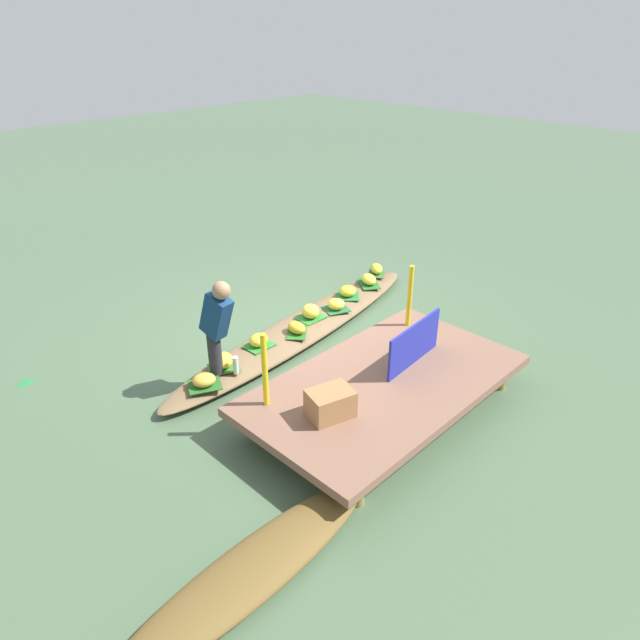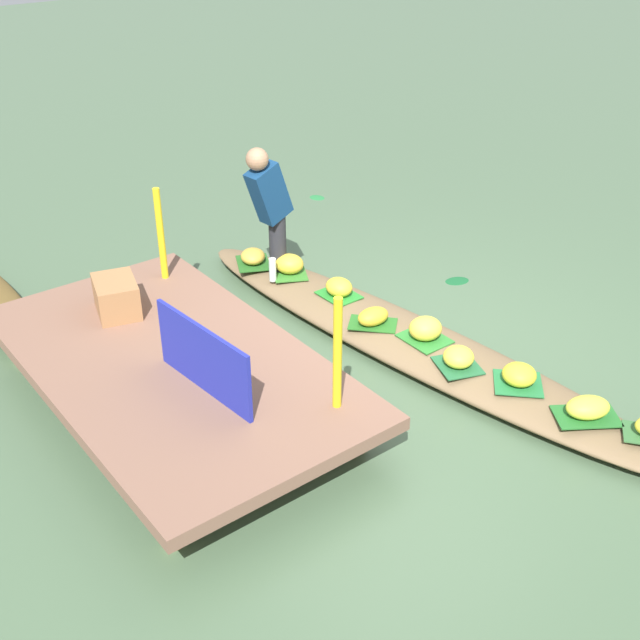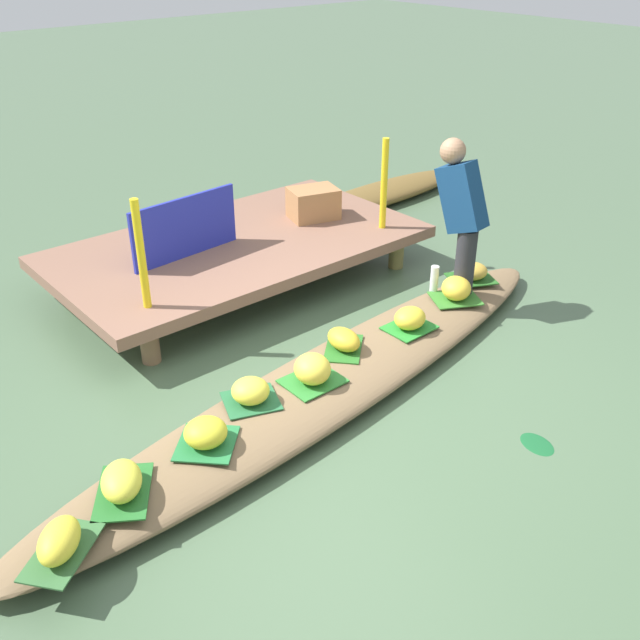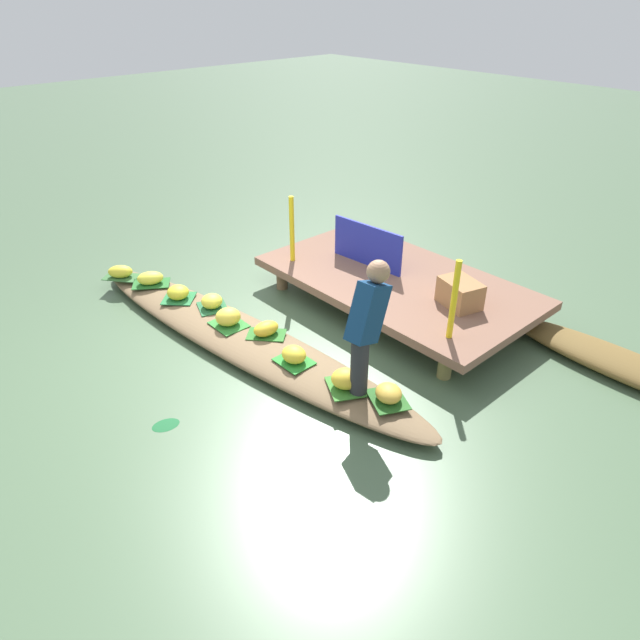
# 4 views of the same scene
# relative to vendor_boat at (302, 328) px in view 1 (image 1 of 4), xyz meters

# --- Properties ---
(canal_water) EXTENTS (40.00, 40.00, 0.00)m
(canal_water) POSITION_rel_vendor_boat_xyz_m (0.00, 0.00, -0.09)
(canal_water) COLOR #496346
(canal_water) RESTS_ON ground
(dock_platform) EXTENTS (3.20, 1.80, 0.38)m
(dock_platform) POSITION_rel_vendor_boat_xyz_m (0.53, 1.88, 0.23)
(dock_platform) COLOR brown
(dock_platform) RESTS_ON ground
(vendor_boat) EXTENTS (4.99, 1.33, 0.18)m
(vendor_boat) POSITION_rel_vendor_boat_xyz_m (0.00, 0.00, 0.00)
(vendor_boat) COLOR brown
(vendor_boat) RESTS_ON ground
(moored_boat) EXTENTS (2.55, 0.59, 0.18)m
(moored_boat) POSITION_rel_vendor_boat_xyz_m (2.99, 2.55, -0.00)
(moored_boat) COLOR brown
(moored_boat) RESTS_ON ground
(leaf_mat_0) EXTENTS (0.49, 0.45, 0.01)m
(leaf_mat_0) POSITION_rel_vendor_boat_xyz_m (-2.05, -0.37, 0.10)
(leaf_mat_0) COLOR #336333
(leaf_mat_0) RESTS_ON vendor_boat
(banana_bunch_0) EXTENTS (0.34, 0.35, 0.15)m
(banana_bunch_0) POSITION_rel_vendor_boat_xyz_m (-2.05, -0.37, 0.17)
(banana_bunch_0) COLOR yellow
(banana_bunch_0) RESTS_ON vendor_boat
(leaf_mat_1) EXTENTS (0.38, 0.32, 0.01)m
(leaf_mat_1) POSITION_rel_vendor_boat_xyz_m (-0.19, -0.02, 0.10)
(leaf_mat_1) COLOR #2D7D2F
(leaf_mat_1) RESTS_ON vendor_boat
(banana_bunch_1) EXTENTS (0.33, 0.35, 0.19)m
(banana_bunch_1) POSITION_rel_vendor_boat_xyz_m (-0.19, -0.02, 0.19)
(banana_bunch_1) COLOR yellow
(banana_bunch_1) RESTS_ON vendor_boat
(leaf_mat_2) EXTENTS (0.43, 0.41, 0.01)m
(leaf_mat_2) POSITION_rel_vendor_boat_xyz_m (-0.63, 0.06, 0.10)
(leaf_mat_2) COLOR #246338
(leaf_mat_2) RESTS_ON vendor_boat
(banana_bunch_2) EXTENTS (0.33, 0.33, 0.16)m
(banana_bunch_2) POSITION_rel_vendor_boat_xyz_m (-0.63, 0.06, 0.17)
(banana_bunch_2) COLOR yellow
(banana_bunch_2) RESTS_ON vendor_boat
(leaf_mat_3) EXTENTS (0.47, 0.44, 0.01)m
(leaf_mat_3) POSITION_rel_vendor_boat_xyz_m (1.45, 0.15, 0.10)
(leaf_mat_3) COLOR #347628
(leaf_mat_3) RESTS_ON vendor_boat
(banana_bunch_3) EXTENTS (0.36, 0.35, 0.18)m
(banana_bunch_3) POSITION_rel_vendor_boat_xyz_m (1.45, 0.15, 0.19)
(banana_bunch_3) COLOR yellow
(banana_bunch_3) RESTS_ON vendor_boat
(leaf_mat_4) EXTENTS (0.46, 0.45, 0.01)m
(leaf_mat_4) POSITION_rel_vendor_boat_xyz_m (0.25, 0.16, 0.10)
(leaf_mat_4) COLOR #276822
(leaf_mat_4) RESTS_ON vendor_boat
(banana_bunch_4) EXTENTS (0.21, 0.30, 0.15)m
(banana_bunch_4) POSITION_rel_vendor_boat_xyz_m (0.25, 0.16, 0.17)
(banana_bunch_4) COLOR gold
(banana_bunch_4) RESTS_ON vendor_boat
(leaf_mat_5) EXTENTS (0.48, 0.48, 0.01)m
(leaf_mat_5) POSITION_rel_vendor_boat_xyz_m (-1.07, -0.12, 0.10)
(leaf_mat_5) COLOR #237038
(leaf_mat_5) RESTS_ON vendor_boat
(banana_bunch_5) EXTENTS (0.29, 0.28, 0.16)m
(banana_bunch_5) POSITION_rel_vendor_boat_xyz_m (-1.07, -0.12, 0.18)
(banana_bunch_5) COLOR yellow
(banana_bunch_5) RESTS_ON vendor_boat
(leaf_mat_6) EXTENTS (0.36, 0.29, 0.01)m
(leaf_mat_6) POSITION_rel_vendor_boat_xyz_m (0.82, 0.06, 0.10)
(leaf_mat_6) COLOR #26832C
(leaf_mat_6) RESTS_ON vendor_boat
(banana_bunch_6) EXTENTS (0.28, 0.25, 0.16)m
(banana_bunch_6) POSITION_rel_vendor_boat_xyz_m (0.82, 0.06, 0.18)
(banana_bunch_6) COLOR yellow
(banana_bunch_6) RESTS_ON vendor_boat
(leaf_mat_7) EXTENTS (0.48, 0.52, 0.01)m
(leaf_mat_7) POSITION_rel_vendor_boat_xyz_m (-1.63, -0.18, 0.10)
(leaf_mat_7) COLOR #246628
(leaf_mat_7) RESTS_ON vendor_boat
(banana_bunch_7) EXTENTS (0.34, 0.38, 0.15)m
(banana_bunch_7) POSITION_rel_vendor_boat_xyz_m (-1.63, -0.18, 0.17)
(banana_bunch_7) COLOR yellow
(banana_bunch_7) RESTS_ON vendor_boat
(leaf_mat_8) EXTENTS (0.47, 0.44, 0.01)m
(leaf_mat_8) POSITION_rel_vendor_boat_xyz_m (1.84, 0.30, 0.10)
(leaf_mat_8) COLOR #266021
(leaf_mat_8) RESTS_ON vendor_boat
(banana_bunch_8) EXTENTS (0.35, 0.33, 0.14)m
(banana_bunch_8) POSITION_rel_vendor_boat_xyz_m (1.84, 0.30, 0.17)
(banana_bunch_8) COLOR gold
(banana_bunch_8) RESTS_ON vendor_boat
(vendor_person) EXTENTS (0.23, 0.46, 1.23)m
(vendor_person) POSITION_rel_vendor_boat_xyz_m (1.57, 0.27, 0.79)
(vendor_person) COLOR #28282D
(vendor_person) RESTS_ON vendor_boat
(water_bottle) EXTENTS (0.07, 0.07, 0.22)m
(water_bottle) POSITION_rel_vendor_boat_xyz_m (1.42, 0.36, 0.20)
(water_bottle) COLOR silver
(water_bottle) RESTS_ON vendor_boat
(market_banner) EXTENTS (1.02, 0.11, 0.51)m
(market_banner) POSITION_rel_vendor_boat_xyz_m (0.03, 1.88, 0.54)
(market_banner) COLOR #212A9D
(market_banner) RESTS_ON dock_platform
(railing_post_west) EXTENTS (0.06, 0.06, 0.82)m
(railing_post_west) POSITION_rel_vendor_boat_xyz_m (-0.67, 1.28, 0.70)
(railing_post_west) COLOR yellow
(railing_post_west) RESTS_ON dock_platform
(railing_post_east) EXTENTS (0.06, 0.06, 0.82)m
(railing_post_east) POSITION_rel_vendor_boat_xyz_m (1.73, 1.28, 0.70)
(railing_post_east) COLOR yellow
(railing_post_east) RESTS_ON dock_platform
(produce_crate) EXTENTS (0.51, 0.43, 0.29)m
(produce_crate) POSITION_rel_vendor_boat_xyz_m (1.41, 1.88, 0.43)
(produce_crate) COLOR #A16F44
(produce_crate) RESTS_ON dock_platform
(drifting_plant_0) EXTENTS (0.23, 0.28, 0.01)m
(drifting_plant_0) POSITION_rel_vendor_boat_xyz_m (0.61, -1.25, -0.09)
(drifting_plant_0) COLOR #17572B
(drifting_plant_0) RESTS_ON ground
(drifting_plant_1) EXTENTS (0.22, 0.18, 0.01)m
(drifting_plant_1) POSITION_rel_vendor_boat_xyz_m (3.18, -1.52, -0.09)
(drifting_plant_1) COLOR #27793C
(drifting_plant_1) RESTS_ON ground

